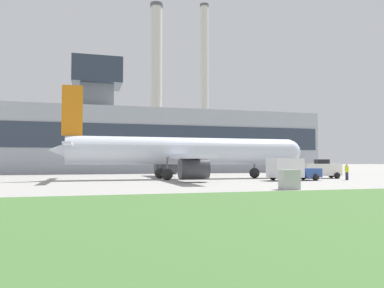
% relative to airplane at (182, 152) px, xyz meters
% --- Properties ---
extents(ground_plane, '(400.00, 400.00, 0.00)m').
position_rel_airplane_xyz_m(ground_plane, '(-0.48, -0.46, -2.93)').
color(ground_plane, '#999691').
extents(terminal_building, '(63.39, 12.26, 19.44)m').
position_rel_airplane_xyz_m(terminal_building, '(-1.15, 26.71, 3.00)').
color(terminal_building, '#9EA3AD').
rests_on(terminal_building, ground_plane).
extents(smokestack_left, '(3.38, 3.38, 43.95)m').
position_rel_airplane_xyz_m(smokestack_left, '(7.16, 56.79, 19.19)').
color(smokestack_left, beige).
rests_on(smokestack_left, ground_plane).
extents(smokestack_right, '(2.36, 2.36, 44.02)m').
position_rel_airplane_xyz_m(smokestack_right, '(19.61, 53.94, 19.18)').
color(smokestack_right, beige).
rests_on(smokestack_right, ground_plane).
extents(airplane, '(28.24, 23.63, 9.71)m').
position_rel_airplane_xyz_m(airplane, '(0.00, 0.00, 0.00)').
color(airplane, silver).
rests_on(airplane, ground_plane).
extents(pushback_tug, '(4.30, 3.13, 2.16)m').
position_rel_airplane_xyz_m(pushback_tug, '(15.91, -2.45, -1.94)').
color(pushback_tug, white).
rests_on(pushback_tug, ground_plane).
extents(baggage_truck, '(5.26, 2.94, 2.23)m').
position_rel_airplane_xyz_m(baggage_truck, '(9.77, -6.03, -1.82)').
color(baggage_truck, '#2D4C93').
rests_on(baggage_truck, ground_plane).
extents(ground_crew_person, '(0.52, 0.52, 1.67)m').
position_rel_airplane_xyz_m(ground_crew_person, '(15.95, -6.68, -2.08)').
color(ground_crew_person, '#23283D').
rests_on(ground_crew_person, ground_plane).
extents(traffic_cone_near_nose, '(0.48, 0.48, 0.72)m').
position_rel_airplane_xyz_m(traffic_cone_near_nose, '(11.37, -4.01, -2.59)').
color(traffic_cone_near_nose, black).
rests_on(traffic_cone_near_nose, ground_plane).
extents(traffic_cone_wingtip, '(0.62, 0.62, 0.67)m').
position_rel_airplane_xyz_m(traffic_cone_wingtip, '(10.08, -5.02, -2.62)').
color(traffic_cone_wingtip, black).
rests_on(traffic_cone_wingtip, ground_plane).
extents(utility_cabinet, '(1.26, 0.87, 1.35)m').
position_rel_airplane_xyz_m(utility_cabinet, '(3.37, -16.80, -2.25)').
color(utility_cabinet, '#B2B7B2').
rests_on(utility_cabinet, ground_plane).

